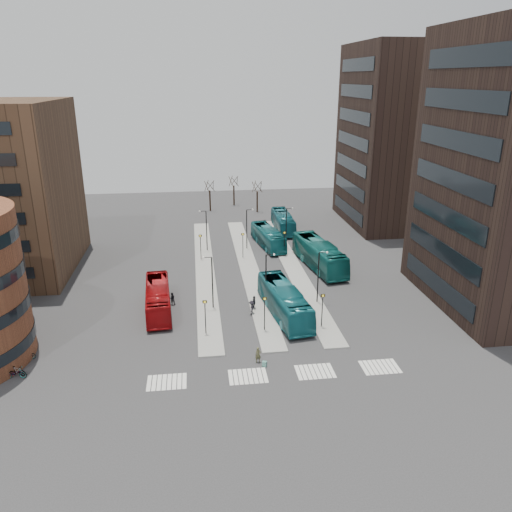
{
  "coord_description": "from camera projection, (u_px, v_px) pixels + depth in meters",
  "views": [
    {
      "loc": [
        -4.97,
        -33.22,
        24.62
      ],
      "look_at": [
        1.85,
        20.96,
        5.0
      ],
      "focal_mm": 35.0,
      "sensor_mm": 36.0,
      "label": 1
    }
  ],
  "objects": [
    {
      "name": "sign_poles",
      "position": [
        252.0,
        270.0,
        60.77
      ],
      "size": [
        12.45,
        22.12,
        3.65
      ],
      "color": "black",
      "rests_on": "ground"
    },
    {
      "name": "suitcase",
      "position": [
        264.0,
        364.0,
        44.97
      ],
      "size": [
        0.48,
        0.44,
        0.49
      ],
      "primitive_type": "cube",
      "rotation": [
        0.0,
        0.0,
        -0.43
      ],
      "color": "#1C2E9D",
      "rests_on": "ground"
    },
    {
      "name": "island_left",
      "position": [
        205.0,
        270.0,
        67.44
      ],
      "size": [
        2.5,
        45.0,
        0.15
      ],
      "primitive_type": "cube",
      "color": "gray",
      "rests_on": "ground"
    },
    {
      "name": "commuter_b",
      "position": [
        254.0,
        303.0,
        55.86
      ],
      "size": [
        0.47,
        0.97,
        1.61
      ],
      "primitive_type": "imported",
      "rotation": [
        0.0,
        0.0,
        1.49
      ],
      "color": "black",
      "rests_on": "ground"
    },
    {
      "name": "ground",
      "position": [
        266.0,
        403.0,
        39.92
      ],
      "size": [
        160.0,
        160.0,
        0.0
      ],
      "primitive_type": "plane",
      "color": "#2B2B2E",
      "rests_on": "ground"
    },
    {
      "name": "crosswalk_stripes",
      "position": [
        279.0,
        374.0,
        43.86
      ],
      "size": [
        22.35,
        2.4,
        0.01
      ],
      "color": "silver",
      "rests_on": "ground"
    },
    {
      "name": "tower_far",
      "position": [
        409.0,
        137.0,
        85.3
      ],
      "size": [
        20.12,
        20.0,
        30.0
      ],
      "color": "black",
      "rests_on": "ground"
    },
    {
      "name": "teal_bus_d",
      "position": [
        283.0,
        222.0,
        84.51
      ],
      "size": [
        2.7,
        11.07,
        3.08
      ],
      "primitive_type": "imported",
      "rotation": [
        0.0,
        0.0,
        -0.01
      ],
      "color": "#145966",
      "rests_on": "ground"
    },
    {
      "name": "lamp_posts",
      "position": [
        255.0,
        248.0,
        65.17
      ],
      "size": [
        14.04,
        20.24,
        6.12
      ],
      "color": "black",
      "rests_on": "ground"
    },
    {
      "name": "commuter_a",
      "position": [
        172.0,
        299.0,
        56.99
      ],
      "size": [
        0.84,
        0.72,
        1.5
      ],
      "primitive_type": "imported",
      "rotation": [
        0.0,
        0.0,
        3.38
      ],
      "color": "black",
      "rests_on": "ground"
    },
    {
      "name": "bicycle_near",
      "position": [
        15.0,
        373.0,
        43.11
      ],
      "size": [
        1.91,
        0.78,
        0.98
      ],
      "primitive_type": "imported",
      "rotation": [
        0.0,
        0.0,
        1.5
      ],
      "color": "gray",
      "rests_on": "ground"
    },
    {
      "name": "teal_bus_b",
      "position": [
        268.0,
        237.0,
        76.49
      ],
      "size": [
        4.23,
        10.91,
        2.96
      ],
      "primitive_type": "imported",
      "rotation": [
        0.0,
        0.0,
        0.17
      ],
      "color": "#145F65",
      "rests_on": "ground"
    },
    {
      "name": "bicycle_far",
      "position": [
        27.0,
        354.0,
        46.14
      ],
      "size": [
        1.7,
        0.76,
        0.86
      ],
      "primitive_type": "imported",
      "rotation": [
        0.0,
        0.0,
        1.45
      ],
      "color": "gray",
      "rests_on": "ground"
    },
    {
      "name": "teal_bus_a",
      "position": [
        284.0,
        301.0,
        54.17
      ],
      "size": [
        4.42,
        12.34,
        3.36
      ],
      "primitive_type": "imported",
      "rotation": [
        0.0,
        0.0,
        0.14
      ],
      "color": "#156069",
      "rests_on": "ground"
    },
    {
      "name": "traveller",
      "position": [
        258.0,
        355.0,
        45.44
      ],
      "size": [
        0.57,
        0.4,
        1.51
      ],
      "primitive_type": "imported",
      "rotation": [
        0.0,
        0.0,
        0.08
      ],
      "color": "#49472C",
      "rests_on": "ground"
    },
    {
      "name": "island_mid",
      "position": [
        249.0,
        268.0,
        68.15
      ],
      "size": [
        2.5,
        45.0,
        0.15
      ],
      "primitive_type": "cube",
      "color": "gray",
      "rests_on": "ground"
    },
    {
      "name": "teal_bus_c",
      "position": [
        319.0,
        255.0,
        67.95
      ],
      "size": [
        5.01,
        13.49,
        3.67
      ],
      "primitive_type": "imported",
      "rotation": [
        0.0,
        0.0,
        0.15
      ],
      "color": "#125B58",
      "rests_on": "ground"
    },
    {
      "name": "commuter_c",
      "position": [
        252.0,
        308.0,
        54.68
      ],
      "size": [
        0.67,
        1.07,
        1.6
      ],
      "primitive_type": "imported",
      "rotation": [
        0.0,
        0.0,
        4.64
      ],
      "color": "black",
      "rests_on": "ground"
    },
    {
      "name": "bare_trees",
      "position": [
        234.0,
        196.0,
        97.83
      ],
      "size": [
        10.97,
        8.14,
        5.9
      ],
      "color": "black",
      "rests_on": "ground"
    },
    {
      "name": "island_right",
      "position": [
        292.0,
        266.0,
        68.85
      ],
      "size": [
        2.5,
        45.0,
        0.15
      ],
      "primitive_type": "cube",
      "color": "gray",
      "rests_on": "ground"
    },
    {
      "name": "bicycle_mid",
      "position": [
        17.0,
        371.0,
        43.5
      ],
      "size": [
        1.59,
        0.84,
        0.92
      ],
      "primitive_type": "imported",
      "rotation": [
        0.0,
        0.0,
        1.29
      ],
      "color": "gray",
      "rests_on": "ground"
    },
    {
      "name": "red_bus",
      "position": [
        158.0,
        298.0,
        55.32
      ],
      "size": [
        3.31,
        11.05,
        3.04
      ],
      "primitive_type": "imported",
      "rotation": [
        0.0,
        0.0,
        0.07
      ],
      "color": "#9C0C0F",
      "rests_on": "ground"
    }
  ]
}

